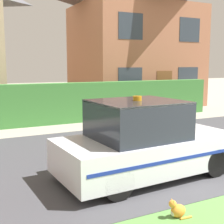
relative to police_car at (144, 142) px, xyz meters
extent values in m
cube|color=#424247|center=(1.42, 1.74, -0.76)|extent=(28.00, 6.59, 0.01)
cube|color=#3D7F38|center=(0.09, 6.87, 0.07)|extent=(15.43, 0.57, 1.68)
cylinder|color=black|center=(1.36, -0.71, -0.44)|extent=(0.63, 0.23, 0.62)
cylinder|color=black|center=(1.28, 0.84, -0.44)|extent=(0.63, 0.23, 0.62)
cylinder|color=black|center=(-1.10, -0.84, -0.44)|extent=(0.63, 0.23, 0.62)
cylinder|color=black|center=(-1.17, 0.72, -0.44)|extent=(0.63, 0.23, 0.62)
cube|color=silver|center=(0.09, 0.00, -0.23)|extent=(4.04, 1.95, 0.71)
cube|color=#232833|center=(-0.20, -0.01, 0.52)|extent=(1.87, 1.67, 0.79)
cube|color=silver|center=(-0.20, -0.01, 0.89)|extent=(1.87, 1.67, 0.04)
cube|color=navy|center=(0.13, -0.88, -0.18)|extent=(3.76, 0.19, 0.07)
cube|color=navy|center=(0.05, 0.89, -0.18)|extent=(3.76, 0.19, 0.07)
cylinder|color=orange|center=(-0.20, -0.01, 0.96)|extent=(0.19, 0.19, 0.10)
ellipsoid|color=orange|center=(-0.52, -1.83, -0.66)|extent=(0.27, 0.20, 0.22)
ellipsoid|color=beige|center=(-0.62, -1.82, -0.67)|extent=(0.08, 0.10, 0.12)
sphere|color=orange|center=(-0.63, -1.82, -0.52)|extent=(0.13, 0.13, 0.13)
cone|color=orange|center=(-0.63, -1.78, -0.47)|extent=(0.05, 0.05, 0.05)
cone|color=orange|center=(-0.63, -1.85, -0.47)|extent=(0.05, 0.05, 0.05)
cylinder|color=orange|center=(-0.45, -1.93, -0.75)|extent=(0.21, 0.06, 0.04)
cube|color=#A86B4C|center=(6.34, 11.01, 2.16)|extent=(6.84, 5.40, 5.85)
cube|color=brown|center=(6.59, 8.30, 0.28)|extent=(1.00, 0.02, 2.10)
cube|color=#333D47|center=(4.46, 8.30, 0.87)|extent=(1.40, 0.02, 1.30)
cube|color=#333D47|center=(8.22, 8.30, 0.87)|extent=(1.40, 0.02, 1.30)
cube|color=#333D47|center=(4.46, 8.30, 3.56)|extent=(1.40, 0.02, 1.30)
cube|color=#333D47|center=(8.22, 8.30, 3.56)|extent=(1.40, 0.02, 1.30)
camera|label=1|loc=(-3.58, -5.54, 1.65)|focal=50.00mm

